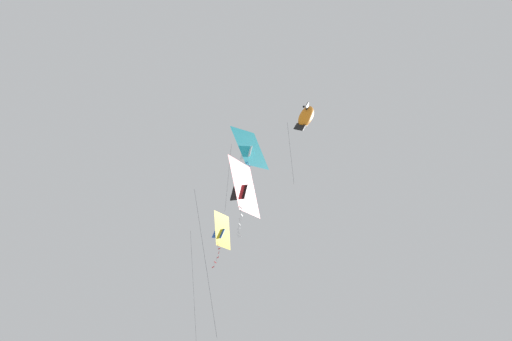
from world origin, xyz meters
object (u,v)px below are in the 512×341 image
kite_delta_highest (243,189)px  kite_delta_near_right (249,149)px  kite_delta_far_centre (221,231)px  kite_fish_mid_left (306,117)px

kite_delta_highest → kite_delta_near_right: kite_delta_near_right is taller
kite_delta_far_centre → kite_delta_near_right: 5.59m
kite_delta_highest → kite_delta_near_right: bearing=17.0°
kite_fish_mid_left → kite_delta_near_right: bearing=72.9°
kite_delta_highest → kite_fish_mid_left: kite_fish_mid_left is taller
kite_delta_far_centre → kite_fish_mid_left: 9.04m
kite_delta_near_right → kite_delta_highest: bearing=-148.4°
kite_delta_far_centre → kite_delta_highest: 10.25m
kite_delta_near_right → kite_fish_mid_left: bearing=-75.6°
kite_fish_mid_left → kite_delta_near_right: size_ratio=1.20×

